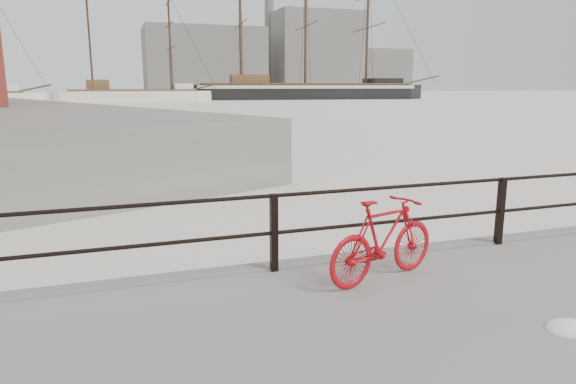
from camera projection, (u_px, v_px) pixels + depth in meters
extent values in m
plane|color=white|center=(489.00, 263.00, 7.87)|extent=(400.00, 400.00, 0.00)
imported|color=#B20B14|center=(384.00, 239.00, 6.15)|extent=(1.69, 0.73, 1.02)
ellipsoid|color=white|center=(569.00, 321.00, 4.96)|extent=(0.46, 0.36, 0.17)
cube|color=gray|center=(204.00, 62.00, 142.03)|extent=(32.00, 18.00, 18.00)
cube|color=gray|center=(315.00, 54.00, 157.13)|extent=(26.00, 20.00, 24.00)
cube|color=gray|center=(373.00, 72.00, 170.07)|extent=(20.00, 16.00, 14.00)
cylinder|color=gray|center=(269.00, 20.00, 155.60)|extent=(2.80, 2.80, 44.00)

